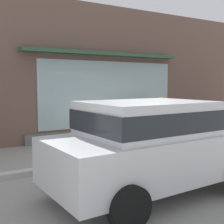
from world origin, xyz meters
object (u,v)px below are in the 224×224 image
at_px(pedestrian_with_handbag, 161,115).
at_px(fire_hydrant, 155,131).
at_px(parked_car_silver, 152,142).
at_px(potted_plant_by_entrance, 184,121).
at_px(potted_plant_window_right, 104,128).
at_px(potted_plant_trailing_edge, 169,122).

bearing_deg(pedestrian_with_handbag, fire_hydrant, 1.85).
distance_m(pedestrian_with_handbag, parked_car_silver, 5.31).
xyz_separation_m(pedestrian_with_handbag, potted_plant_by_entrance, (2.40, 1.30, -0.49)).
bearing_deg(parked_car_silver, potted_plant_window_right, 67.42).
relative_size(pedestrian_with_handbag, potted_plant_by_entrance, 2.11).
bearing_deg(potted_plant_trailing_edge, pedestrian_with_handbag, -139.04).
height_order(fire_hydrant, potted_plant_trailing_edge, fire_hydrant).
bearing_deg(parked_car_silver, potted_plant_trailing_edge, 43.77).
height_order(parked_car_silver, potted_plant_by_entrance, parked_car_silver).
bearing_deg(potted_plant_trailing_edge, potted_plant_window_right, -178.48).
height_order(potted_plant_trailing_edge, potted_plant_window_right, potted_plant_trailing_edge).
bearing_deg(potted_plant_trailing_edge, potted_plant_by_entrance, -5.50).
bearing_deg(potted_plant_window_right, parked_car_silver, -110.37).
xyz_separation_m(potted_plant_trailing_edge, potted_plant_by_entrance, (0.81, -0.08, 0.02)).
bearing_deg(potted_plant_window_right, pedestrian_with_handbag, -38.91).
bearing_deg(potted_plant_window_right, potted_plant_trailing_edge, 1.52).
relative_size(parked_car_silver, potted_plant_window_right, 5.30).
relative_size(potted_plant_trailing_edge, potted_plant_window_right, 1.05).
bearing_deg(fire_hydrant, parked_car_silver, -129.77).
distance_m(potted_plant_trailing_edge, potted_plant_window_right, 3.20).
bearing_deg(potted_plant_window_right, fire_hydrant, -60.76).
height_order(pedestrian_with_handbag, potted_plant_window_right, pedestrian_with_handbag).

